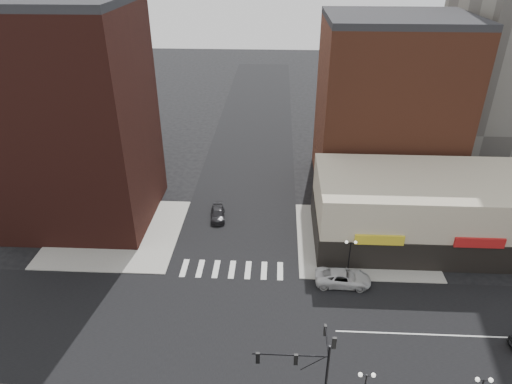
{
  "coord_description": "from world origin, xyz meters",
  "views": [
    {
      "loc": [
        4.38,
        -29.94,
        30.59
      ],
      "look_at": [
        2.59,
        5.47,
        11.0
      ],
      "focal_mm": 32.0,
      "sensor_mm": 36.0,
      "label": 1
    }
  ],
  "objects_px": {
    "traffic_signal": "(313,362)",
    "street_lamp_se_a": "(366,383)",
    "white_suv": "(343,278)",
    "street_lamp_ne": "(350,249)",
    "dark_sedan_north": "(218,214)"
  },
  "relations": [
    {
      "from": "traffic_signal",
      "to": "street_lamp_se_a",
      "type": "height_order",
      "value": "traffic_signal"
    },
    {
      "from": "traffic_signal",
      "to": "white_suv",
      "type": "bearing_deg",
      "value": 74.07
    },
    {
      "from": "street_lamp_se_a",
      "to": "street_lamp_ne",
      "type": "distance_m",
      "value": 16.03
    },
    {
      "from": "traffic_signal",
      "to": "dark_sedan_north",
      "type": "distance_m",
      "value": 28.39
    },
    {
      "from": "street_lamp_ne",
      "to": "white_suv",
      "type": "xyz_separation_m",
      "value": [
        -0.67,
        -1.5,
        -2.51
      ]
    },
    {
      "from": "traffic_signal",
      "to": "white_suv",
      "type": "height_order",
      "value": "traffic_signal"
    },
    {
      "from": "traffic_signal",
      "to": "white_suv",
      "type": "distance_m",
      "value": 15.48
    },
    {
      "from": "street_lamp_se_a",
      "to": "dark_sedan_north",
      "type": "relative_size",
      "value": 0.99
    },
    {
      "from": "traffic_signal",
      "to": "dark_sedan_north",
      "type": "bearing_deg",
      "value": 111.1
    },
    {
      "from": "street_lamp_ne",
      "to": "dark_sedan_north",
      "type": "xyz_separation_m",
      "value": [
        -14.86,
        10.35,
        -2.68
      ]
    },
    {
      "from": "street_lamp_se_a",
      "to": "dark_sedan_north",
      "type": "bearing_deg",
      "value": 117.75
    },
    {
      "from": "street_lamp_ne",
      "to": "white_suv",
      "type": "height_order",
      "value": "street_lamp_ne"
    },
    {
      "from": "street_lamp_se_a",
      "to": "dark_sedan_north",
      "type": "xyz_separation_m",
      "value": [
        -13.86,
        26.35,
        -2.68
      ]
    },
    {
      "from": "traffic_signal",
      "to": "street_lamp_se_a",
      "type": "xyz_separation_m",
      "value": [
        3.76,
        -0.17,
        -1.67
      ]
    },
    {
      "from": "white_suv",
      "to": "dark_sedan_north",
      "type": "relative_size",
      "value": 1.33
    }
  ]
}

